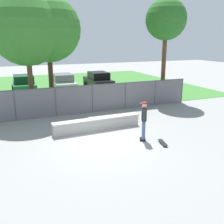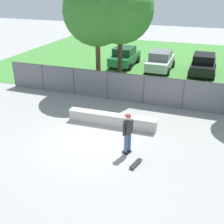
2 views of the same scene
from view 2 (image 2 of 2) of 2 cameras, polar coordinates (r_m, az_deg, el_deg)
ground_plane at (r=13.04m, az=-3.93°, el=-5.81°), size 80.00×80.00×0.00m
grass_strip at (r=26.77m, az=9.32°, el=10.40°), size 28.42×20.00×0.02m
concrete_ledge at (r=14.16m, az=0.00°, el=-1.61°), size 4.70×0.62×0.63m
skateboarder at (r=11.57m, az=3.32°, el=-4.21°), size 0.40×0.55×1.84m
skateboard at (r=11.35m, az=5.00°, el=-10.66°), size 0.38×0.82×0.09m
chainlink_fence at (r=16.89m, az=2.72°, el=5.38°), size 16.49×0.07×1.82m
tree_near_left at (r=18.25m, az=-3.14°, el=20.19°), size 4.32×4.32×7.29m
tree_near_right at (r=18.27m, az=1.79°, el=20.49°), size 4.21×4.21×7.33m
car_green at (r=24.88m, az=2.66°, el=11.54°), size 2.06×4.22×1.66m
car_silver at (r=23.71m, az=10.08°, el=10.49°), size 2.06×4.22×1.66m
car_black at (r=23.53m, az=18.51°, el=9.48°), size 2.06×4.22×1.66m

